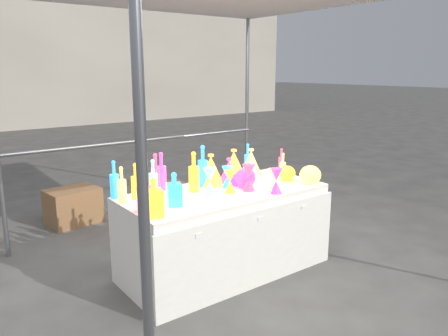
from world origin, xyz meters
TOP-DOWN VIEW (x-y plane):
  - ground at (0.00, 0.00)m, footprint 80.00×80.00m
  - display_table at (0.00, -0.01)m, footprint 1.84×0.83m
  - background_building at (4.00, 14.00)m, footprint 14.00×6.00m
  - cardboard_box_closed at (-0.67, 2.06)m, footprint 0.62×0.48m
  - cardboard_box_flat at (0.90, 2.74)m, footprint 0.77×0.60m
  - bottle_0 at (-0.72, 0.23)m, footprint 0.10×0.10m
  - bottle_1 at (-0.85, 0.35)m, footprint 0.08×0.08m
  - bottle_2 at (-0.52, 0.25)m, footprint 0.08×0.08m
  - bottle_3 at (-0.42, 0.35)m, footprint 0.10×0.10m
  - bottle_4 at (-0.85, 0.20)m, footprint 0.08×0.08m
  - bottle_5 at (-0.59, 0.18)m, footprint 0.07×0.07m
  - bottle_6 at (-0.23, 0.13)m, footprint 0.12×0.12m
  - bottle_7 at (-0.07, 0.22)m, footprint 0.09×0.09m
  - decanter_0 at (-0.81, -0.25)m, footprint 0.15×0.15m
  - decanter_1 at (-0.80, -0.10)m, footprint 0.14×0.14m
  - decanter_2 at (-0.57, -0.12)m, footprint 0.14×0.14m
  - hourglass_0 at (0.17, -0.13)m, footprint 0.12×0.12m
  - hourglass_1 at (0.30, -0.34)m, footprint 0.14×0.14m
  - hourglass_2 at (0.30, -0.31)m, footprint 0.11×0.11m
  - hourglass_3 at (-0.17, -0.03)m, footprint 0.12×0.12m
  - hourglass_4 at (0.00, -0.08)m, footprint 0.11×0.11m
  - hourglass_5 at (0.08, 0.06)m, footprint 0.12×0.12m
  - globe_0 at (0.69, -0.08)m, footprint 0.20×0.20m
  - globe_1 at (0.76, -0.30)m, footprint 0.24×0.24m
  - globe_2 at (0.28, 0.04)m, footprint 0.20×0.20m
  - globe_3 at (0.22, -0.02)m, footprint 0.24×0.24m
  - lampshade_0 at (0.02, 0.22)m, footprint 0.28×0.28m
  - lampshade_1 at (0.33, 0.28)m, footprint 0.26×0.26m
  - lampshade_2 at (0.17, 0.15)m, footprint 0.26×0.26m
  - lampshade_3 at (0.54, 0.28)m, footprint 0.24×0.24m
  - bottle_8 at (0.56, 0.36)m, footprint 0.07×0.07m
  - bottle_9 at (0.86, 0.18)m, footprint 0.07×0.07m
  - bottle_11 at (0.69, -0.01)m, footprint 0.07×0.07m

SIDE VIEW (x-z plane):
  - ground at x=0.00m, z-range 0.00..0.00m
  - cardboard_box_flat at x=0.90m, z-range 0.00..0.06m
  - cardboard_box_closed at x=-0.67m, z-range 0.00..0.42m
  - display_table at x=0.00m, z-range 0.00..0.75m
  - globe_2 at x=0.28m, z-range 0.75..0.87m
  - globe_0 at x=0.69m, z-range 0.75..0.88m
  - globe_3 at x=0.22m, z-range 0.75..0.90m
  - globe_1 at x=0.76m, z-range 0.75..0.91m
  - hourglass_5 at x=0.08m, z-range 0.75..0.94m
  - hourglass_4 at x=0.00m, z-range 0.75..0.94m
  - hourglass_2 at x=0.30m, z-range 0.75..0.96m
  - hourglass_1 at x=0.30m, z-range 0.75..0.97m
  - hourglass_3 at x=-0.17m, z-range 0.75..0.98m
  - hourglass_0 at x=0.17m, z-range 0.75..0.98m
  - lampshade_2 at x=0.17m, z-range 0.75..0.99m
  - bottle_9 at x=0.86m, z-range 0.75..1.00m
  - bottle_11 at x=0.69m, z-range 0.75..1.01m
  - decanter_2 at x=-0.57m, z-range 0.75..1.02m
  - lampshade_3 at x=0.54m, z-range 0.75..1.02m
  - decanter_1 at x=-0.80m, z-range 0.75..1.02m
  - lampshade_0 at x=0.02m, z-range 0.75..1.03m
  - lampshade_1 at x=0.33m, z-range 0.75..1.04m
  - decanter_0 at x=-0.81m, z-range 0.75..1.04m
  - bottle_4 at x=-0.85m, z-range 0.75..1.04m
  - bottle_0 at x=-0.72m, z-range 0.75..1.05m
  - bottle_8 at x=0.56m, z-range 0.75..1.06m
  - bottle_1 at x=-0.85m, z-range 0.75..1.07m
  - bottle_5 at x=-0.59m, z-range 0.75..1.07m
  - bottle_3 at x=-0.42m, z-range 0.75..1.08m
  - bottle_6 at x=-0.23m, z-range 0.75..1.10m
  - bottle_2 at x=-0.52m, z-range 0.75..1.10m
  - bottle_7 at x=-0.07m, z-range 0.75..1.13m
  - background_building at x=4.00m, z-range 0.00..6.00m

